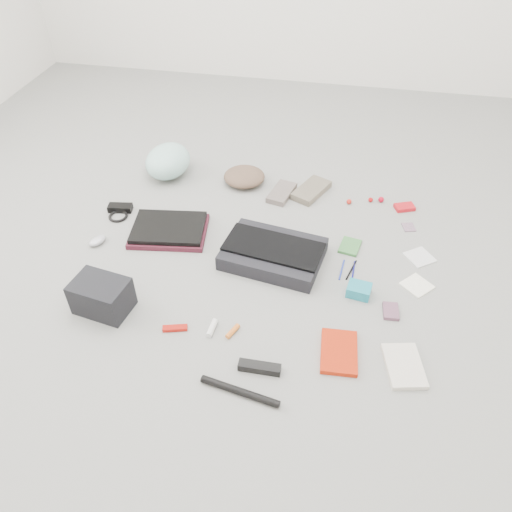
% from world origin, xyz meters
% --- Properties ---
extents(ground_plane, '(4.00, 4.00, 0.00)m').
position_xyz_m(ground_plane, '(0.00, 0.00, 0.00)').
color(ground_plane, gray).
extents(messenger_bag, '(0.46, 0.36, 0.07)m').
position_xyz_m(messenger_bag, '(0.07, 0.05, 0.03)').
color(messenger_bag, black).
rests_on(messenger_bag, ground_plane).
extents(bag_flap, '(0.45, 0.26, 0.01)m').
position_xyz_m(bag_flap, '(0.07, 0.05, 0.08)').
color(bag_flap, black).
rests_on(bag_flap, messenger_bag).
extents(laptop_sleeve, '(0.38, 0.30, 0.02)m').
position_xyz_m(laptop_sleeve, '(-0.44, 0.13, 0.01)').
color(laptop_sleeve, '#531927').
rests_on(laptop_sleeve, ground_plane).
extents(laptop, '(0.36, 0.28, 0.02)m').
position_xyz_m(laptop, '(-0.44, 0.13, 0.04)').
color(laptop, black).
rests_on(laptop, laptop_sleeve).
extents(bike_helmet, '(0.26, 0.31, 0.17)m').
position_xyz_m(bike_helmet, '(-0.60, 0.62, 0.08)').
color(bike_helmet, '#B5EFE5').
rests_on(bike_helmet, ground_plane).
extents(beanie, '(0.25, 0.24, 0.08)m').
position_xyz_m(beanie, '(-0.18, 0.62, 0.04)').
color(beanie, brown).
rests_on(beanie, ground_plane).
extents(mitten_left, '(0.14, 0.21, 0.03)m').
position_xyz_m(mitten_left, '(0.03, 0.54, 0.01)').
color(mitten_left, slate).
rests_on(mitten_left, ground_plane).
extents(mitten_right, '(0.20, 0.25, 0.03)m').
position_xyz_m(mitten_right, '(0.17, 0.59, 0.02)').
color(mitten_right, '#716655').
rests_on(mitten_right, ground_plane).
extents(power_brick, '(0.12, 0.07, 0.03)m').
position_xyz_m(power_brick, '(-0.73, 0.26, 0.02)').
color(power_brick, black).
rests_on(power_brick, ground_plane).
extents(cable_coil, '(0.11, 0.11, 0.01)m').
position_xyz_m(cable_coil, '(-0.72, 0.20, 0.01)').
color(cable_coil, black).
rests_on(cable_coil, ground_plane).
extents(mouse, '(0.08, 0.10, 0.03)m').
position_xyz_m(mouse, '(-0.74, 0.00, 0.02)').
color(mouse, '#B1B0B9').
rests_on(mouse, ground_plane).
extents(camera_bag, '(0.23, 0.18, 0.14)m').
position_xyz_m(camera_bag, '(-0.54, -0.37, 0.07)').
color(camera_bag, black).
rests_on(camera_bag, ground_plane).
extents(multitool, '(0.10, 0.05, 0.01)m').
position_xyz_m(multitool, '(-0.23, -0.42, 0.01)').
color(multitool, '#A3110A').
rests_on(multitool, ground_plane).
extents(toiletry_tube_white, '(0.03, 0.08, 0.02)m').
position_xyz_m(toiletry_tube_white, '(-0.09, -0.39, 0.01)').
color(toiletry_tube_white, silver).
rests_on(toiletry_tube_white, ground_plane).
extents(toiletry_tube_orange, '(0.05, 0.07, 0.02)m').
position_xyz_m(toiletry_tube_orange, '(-0.01, -0.39, 0.01)').
color(toiletry_tube_orange, orange).
rests_on(toiletry_tube_orange, ground_plane).
extents(u_lock, '(0.15, 0.04, 0.03)m').
position_xyz_m(u_lock, '(0.12, -0.54, 0.02)').
color(u_lock, black).
rests_on(u_lock, ground_plane).
extents(bike_pump, '(0.28, 0.08, 0.03)m').
position_xyz_m(bike_pump, '(0.07, -0.64, 0.01)').
color(bike_pump, black).
rests_on(bike_pump, ground_plane).
extents(book_red, '(0.14, 0.20, 0.02)m').
position_xyz_m(book_red, '(0.39, -0.41, 0.01)').
color(book_red, red).
rests_on(book_red, ground_plane).
extents(book_white, '(0.16, 0.21, 0.02)m').
position_xyz_m(book_white, '(0.62, -0.43, 0.01)').
color(book_white, beige).
rests_on(book_white, ground_plane).
extents(notepad, '(0.11, 0.13, 0.01)m').
position_xyz_m(notepad, '(0.40, 0.19, 0.01)').
color(notepad, '#3A7639').
rests_on(notepad, ground_plane).
extents(pen_blue, '(0.02, 0.13, 0.01)m').
position_xyz_m(pen_blue, '(0.37, 0.04, 0.00)').
color(pen_blue, '#2134A3').
rests_on(pen_blue, ground_plane).
extents(pen_black, '(0.04, 0.13, 0.01)m').
position_xyz_m(pen_black, '(0.41, 0.04, 0.00)').
color(pen_black, black).
rests_on(pen_black, ground_plane).
extents(pen_navy, '(0.01, 0.12, 0.01)m').
position_xyz_m(pen_navy, '(0.42, 0.04, 0.00)').
color(pen_navy, navy).
rests_on(pen_navy, ground_plane).
extents(accordion_wallet, '(0.10, 0.09, 0.05)m').
position_xyz_m(accordion_wallet, '(0.45, -0.09, 0.02)').
color(accordion_wallet, teal).
rests_on(accordion_wallet, ground_plane).
extents(card_deck, '(0.07, 0.09, 0.02)m').
position_xyz_m(card_deck, '(0.57, -0.17, 0.01)').
color(card_deck, '#774B61').
rests_on(card_deck, ground_plane).
extents(napkin_top, '(0.15, 0.15, 0.01)m').
position_xyz_m(napkin_top, '(0.70, 0.18, 0.00)').
color(napkin_top, silver).
rests_on(napkin_top, ground_plane).
extents(napkin_bottom, '(0.15, 0.15, 0.01)m').
position_xyz_m(napkin_bottom, '(0.68, 0.00, 0.00)').
color(napkin_bottom, white).
rests_on(napkin_bottom, ground_plane).
extents(lollipop_a, '(0.03, 0.03, 0.03)m').
position_xyz_m(lollipop_a, '(0.37, 0.53, 0.01)').
color(lollipop_a, red).
rests_on(lollipop_a, ground_plane).
extents(lollipop_b, '(0.03, 0.03, 0.02)m').
position_xyz_m(lollipop_b, '(0.48, 0.57, 0.01)').
color(lollipop_b, '#BA090D').
rests_on(lollipop_b, ground_plane).
extents(lollipop_c, '(0.03, 0.03, 0.03)m').
position_xyz_m(lollipop_c, '(0.53, 0.58, 0.01)').
color(lollipop_c, '#B7061C').
rests_on(lollipop_c, ground_plane).
extents(altoids_tin, '(0.11, 0.09, 0.02)m').
position_xyz_m(altoids_tin, '(0.64, 0.54, 0.01)').
color(altoids_tin, red).
rests_on(altoids_tin, ground_plane).
extents(stamp_sheet, '(0.07, 0.08, 0.00)m').
position_xyz_m(stamp_sheet, '(0.66, 0.39, 0.00)').
color(stamp_sheet, gray).
rests_on(stamp_sheet, ground_plane).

